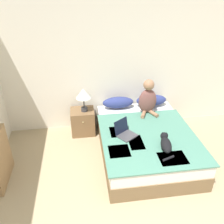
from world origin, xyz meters
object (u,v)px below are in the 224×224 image
pillow_far (151,100)px  table_lamp (83,95)px  cat_tabby (166,143)px  pillow_near (118,102)px  bed (145,142)px  person_sitting (148,99)px  nightstand (83,122)px  laptop_open (125,132)px

pillow_far → table_lamp: 1.38m
cat_tabby → pillow_near: bearing=29.4°
bed → pillow_far: 1.00m
person_sitting → cat_tabby: bearing=-90.7°
nightstand → table_lamp: bearing=-31.9°
bed → person_sitting: person_sitting is taller
bed → pillow_far: size_ratio=3.33×
bed → pillow_near: size_ratio=3.33×
cat_tabby → bed: bearing=27.0°
person_sitting → table_lamp: person_sitting is taller
laptop_open → nightstand: size_ratio=0.79×
pillow_far → pillow_near: bearing=180.0°
pillow_near → laptop_open: laptop_open is taller
person_sitting → nightstand: size_ratio=1.31×
laptop_open → person_sitting: bearing=15.5°
cat_tabby → table_lamp: size_ratio=1.13×
bed → person_sitting: size_ratio=3.06×
table_lamp → pillow_far: bearing=3.2°
laptop_open → table_lamp: bearing=89.6°
nightstand → laptop_open: bearing=-53.7°
person_sitting → cat_tabby: 1.13m
pillow_near → table_lamp: 0.72m
cat_tabby → nightstand: bearing=51.8°
table_lamp → laptop_open: bearing=-54.7°
pillow_far → laptop_open: laptop_open is taller
pillow_near → nightstand: size_ratio=1.21×
person_sitting → nightstand: (-1.23, 0.23, -0.54)m
person_sitting → table_lamp: 1.21m
pillow_far → person_sitting: person_sitting is taller
bed → laptop_open: size_ratio=5.08×
person_sitting → cat_tabby: person_sitting is taller
pillow_near → laptop_open: size_ratio=1.52×
bed → table_lamp: (-1.01, 0.80, 0.61)m
pillow_far → cat_tabby: pillow_far is taller
laptop_open → nightstand: laptop_open is taller
pillow_far → nightstand: pillow_far is taller
pillow_near → cat_tabby: 1.48m
pillow_near → laptop_open: 0.97m
pillow_far → table_lamp: size_ratio=1.32×
bed → table_lamp: bearing=141.8°
laptop_open → nightstand: 1.18m
laptop_open → pillow_near: bearing=51.9°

